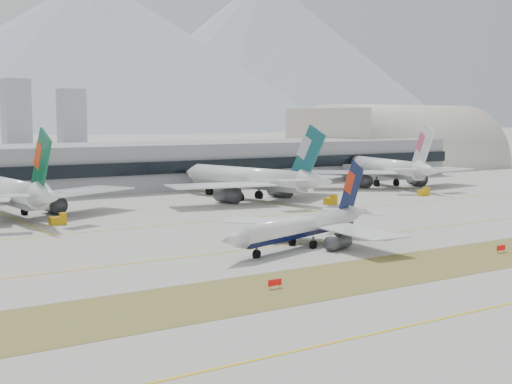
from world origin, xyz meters
TOP-DOWN VIEW (x-y plane):
  - ground at (0.00, 0.00)m, footprint 3000.00×3000.00m
  - taxiing_airliner at (-9.56, -7.93)m, footprint 44.47×37.79m
  - widebody_eva at (-44.57, 62.86)m, footprint 61.43×60.22m
  - widebody_cathay at (23.37, 60.78)m, footprint 61.38×60.85m
  - widebody_china_air at (85.58, 69.65)m, footprint 61.36×61.25m
  - terminal at (0.00, 114.84)m, footprint 280.00×43.10m
  - hangar at (154.56, 135.00)m, footprint 91.00×60.00m
  - hold_sign_left at (-33.07, -32.00)m, footprint 2.20×0.15m
  - hold_sign_right at (15.31, -32.00)m, footprint 2.20×0.15m
  - gse_c at (35.55, 39.75)m, footprint 3.55×2.00m
  - gse_b at (-39.05, 43.63)m, footprint 3.55×2.00m
  - gse_extra at (73.49, 41.46)m, footprint 3.55×2.00m

SIDE VIEW (x-z plane):
  - ground at x=0.00m, z-range 0.00..0.00m
  - hangar at x=154.56m, z-range -29.86..30.14m
  - hold_sign_left at x=-33.07m, z-range 0.20..1.55m
  - hold_sign_right at x=15.31m, z-range 0.20..1.55m
  - gse_c at x=35.55m, z-range -0.25..2.35m
  - gse_b at x=-39.05m, z-range -0.25..2.35m
  - gse_extra at x=73.49m, z-range -0.25..2.35m
  - taxiing_airliner at x=-9.56m, z-range -3.97..11.38m
  - widebody_eva at x=-44.57m, z-range -5.14..16.80m
  - widebody_cathay at x=23.37m, z-range -5.21..17.04m
  - widebody_china_air at x=85.58m, z-range -5.29..17.30m
  - terminal at x=0.00m, z-range 0.00..15.00m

